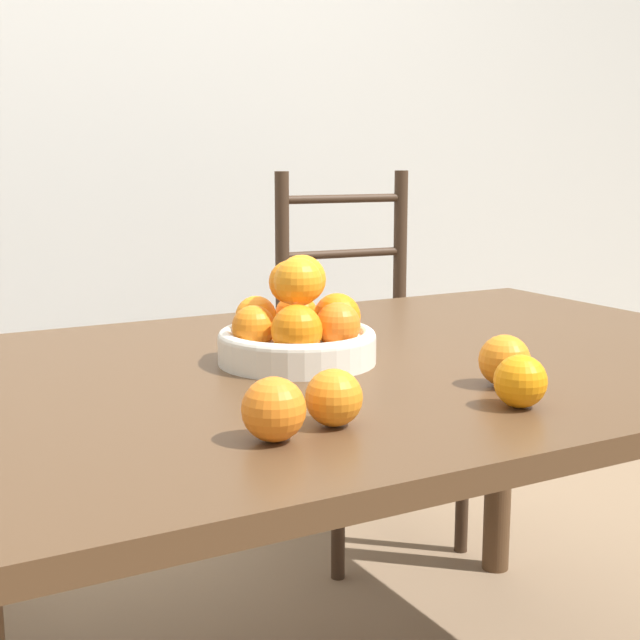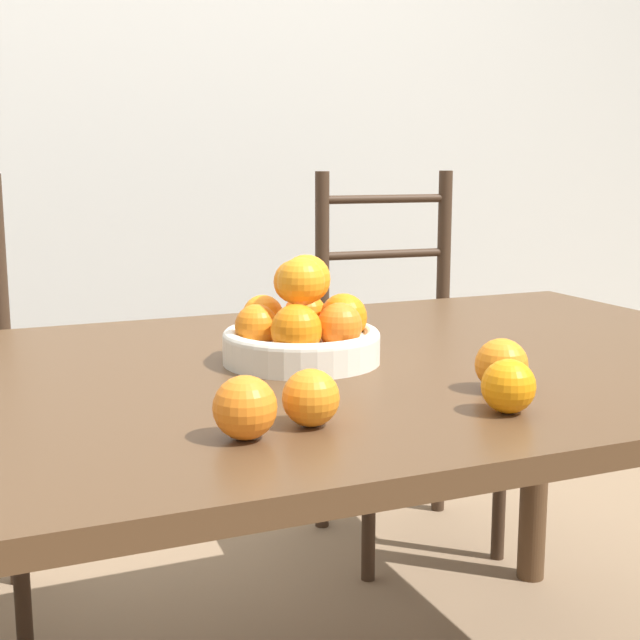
% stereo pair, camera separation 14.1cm
% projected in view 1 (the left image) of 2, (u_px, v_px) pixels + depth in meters
% --- Properties ---
extents(wall_back, '(8.00, 0.06, 2.60)m').
position_uv_depth(wall_back, '(100.00, 84.00, 2.75)').
color(wall_back, beige).
rests_on(wall_back, ground_plane).
extents(dining_table, '(1.56, 1.05, 0.74)m').
position_uv_depth(dining_table, '(360.00, 409.00, 1.54)').
color(dining_table, '#4C331E').
rests_on(dining_table, ground_plane).
extents(fruit_bowl, '(0.26, 0.26, 0.18)m').
position_uv_depth(fruit_bowl, '(298.00, 328.00, 1.48)').
color(fruit_bowl, silver).
rests_on(fruit_bowl, dining_table).
extents(orange_loose_0, '(0.07, 0.07, 0.07)m').
position_uv_depth(orange_loose_0, '(334.00, 398.00, 1.13)').
color(orange_loose_0, orange).
rests_on(orange_loose_0, dining_table).
extents(orange_loose_1, '(0.08, 0.08, 0.08)m').
position_uv_depth(orange_loose_1, '(274.00, 409.00, 1.07)').
color(orange_loose_1, orange).
rests_on(orange_loose_1, dining_table).
extents(orange_loose_2, '(0.07, 0.07, 0.07)m').
position_uv_depth(orange_loose_2, '(520.00, 381.00, 1.22)').
color(orange_loose_2, orange).
rests_on(orange_loose_2, dining_table).
extents(orange_loose_3, '(0.08, 0.08, 0.08)m').
position_uv_depth(orange_loose_3, '(504.00, 361.00, 1.33)').
color(orange_loose_3, orange).
rests_on(orange_loose_3, dining_table).
extents(chair_right, '(0.45, 0.43, 1.04)m').
position_uv_depth(chair_right, '(364.00, 368.00, 2.50)').
color(chair_right, '#382619').
rests_on(chair_right, ground_plane).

